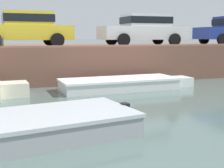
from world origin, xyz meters
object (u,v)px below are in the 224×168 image
object	(u,v)px
car_centre_white	(144,28)
mooring_bollard_mid	(2,42)
boat_moored_central_white	(124,84)
car_left_inner_yellow	(26,27)

from	to	relation	value
car_centre_white	mooring_bollard_mid	xyz separation A→B (m)	(-6.77, -1.20, -0.61)
mooring_bollard_mid	boat_moored_central_white	bearing A→B (deg)	-20.70
car_left_inner_yellow	car_centre_white	xyz separation A→B (m)	(5.74, -0.00, 0.00)
boat_moored_central_white	mooring_bollard_mid	bearing A→B (deg)	159.30
car_left_inner_yellow	mooring_bollard_mid	xyz separation A→B (m)	(-1.03, -1.20, -0.61)
car_centre_white	mooring_bollard_mid	bearing A→B (deg)	-169.95
car_left_inner_yellow	car_centre_white	world-z (taller)	same
car_left_inner_yellow	mooring_bollard_mid	distance (m)	1.70
car_left_inner_yellow	mooring_bollard_mid	bearing A→B (deg)	-130.52
mooring_bollard_mid	car_centre_white	bearing A→B (deg)	10.05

